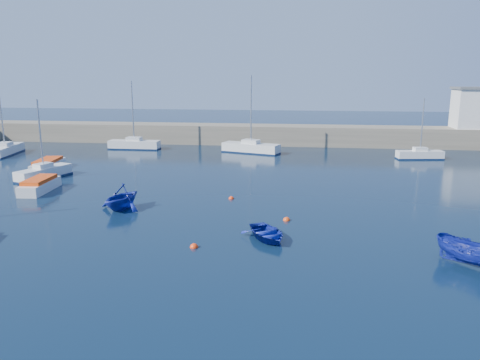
# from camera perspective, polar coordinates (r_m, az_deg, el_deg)

# --- Properties ---
(ground) EXTENTS (220.00, 220.00, 0.00)m
(ground) POSITION_cam_1_polar(r_m,az_deg,el_deg) (21.43, -7.73, -13.45)
(ground) COLOR #0B1D31
(ground) RESTS_ON ground
(back_wall) EXTENTS (96.00, 4.50, 2.60)m
(back_wall) POSITION_cam_1_polar(r_m,az_deg,el_deg) (65.24, 2.80, 5.54)
(back_wall) COLOR #746B59
(back_wall) RESTS_ON ground
(sailboat_3) EXTENTS (3.24, 5.64, 7.27)m
(sailboat_3) POSITION_cam_1_polar(r_m,az_deg,el_deg) (47.06, -22.80, 0.87)
(sailboat_3) COLOR silver
(sailboat_3) RESTS_ON ground
(sailboat_4) EXTENTS (3.01, 6.99, 8.85)m
(sailboat_4) POSITION_cam_1_polar(r_m,az_deg,el_deg) (63.04, -26.71, 3.31)
(sailboat_4) COLOR silver
(sailboat_4) RESTS_ON ground
(sailboat_5) EXTENTS (6.55, 1.84, 8.64)m
(sailboat_5) POSITION_cam_1_polar(r_m,az_deg,el_deg) (62.30, -12.76, 4.27)
(sailboat_5) COLOR silver
(sailboat_5) RESTS_ON ground
(sailboat_6) EXTENTS (7.40, 4.15, 9.37)m
(sailboat_6) POSITION_cam_1_polar(r_m,az_deg,el_deg) (57.82, 1.33, 3.98)
(sailboat_6) COLOR silver
(sailboat_6) RESTS_ON ground
(sailboat_7) EXTENTS (5.32, 2.21, 6.88)m
(sailboat_7) POSITION_cam_1_polar(r_m,az_deg,el_deg) (57.24, 21.06, 2.93)
(sailboat_7) COLOR silver
(sailboat_7) RESTS_ON ground
(motorboat_1) EXTENTS (1.98, 4.76, 1.14)m
(motorboat_1) POSITION_cam_1_polar(r_m,az_deg,el_deg) (41.91, -23.23, -0.57)
(motorboat_1) COLOR silver
(motorboat_1) RESTS_ON ground
(motorboat_2) EXTENTS (2.55, 5.42, 1.07)m
(motorboat_2) POSITION_cam_1_polar(r_m,az_deg,el_deg) (51.40, -22.36, 1.76)
(motorboat_2) COLOR silver
(motorboat_2) RESTS_ON ground
(dinghy_center) EXTENTS (3.76, 4.17, 0.71)m
(dinghy_center) POSITION_cam_1_polar(r_m,az_deg,el_deg) (27.53, 3.32, -6.51)
(dinghy_center) COLOR navy
(dinghy_center) RESTS_ON ground
(dinghy_left) EXTENTS (3.97, 4.28, 1.85)m
(dinghy_left) POSITION_cam_1_polar(r_m,az_deg,el_deg) (34.33, -14.25, -2.00)
(dinghy_left) COLOR navy
(dinghy_left) RESTS_ON ground
(dinghy_right) EXTENTS (3.73, 3.47, 1.43)m
(dinghy_right) POSITION_cam_1_polar(r_m,az_deg,el_deg) (26.33, 26.46, -7.95)
(dinghy_right) COLOR navy
(dinghy_right) RESTS_ON ground
(buoy_0) EXTENTS (0.47, 0.47, 0.47)m
(buoy_0) POSITION_cam_1_polar(r_m,az_deg,el_deg) (26.45, -5.61, -8.18)
(buoy_0) COLOR #FF380D
(buoy_0) RESTS_ON ground
(buoy_1) EXTENTS (0.48, 0.48, 0.48)m
(buoy_1) POSITION_cam_1_polar(r_m,az_deg,el_deg) (31.17, 5.70, -4.93)
(buoy_1) COLOR #E84311
(buoy_1) RESTS_ON ground
(buoy_3) EXTENTS (0.41, 0.41, 0.41)m
(buoy_3) POSITION_cam_1_polar(r_m,az_deg,el_deg) (36.33, -1.06, -2.31)
(buoy_3) COLOR #FF380D
(buoy_3) RESTS_ON ground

